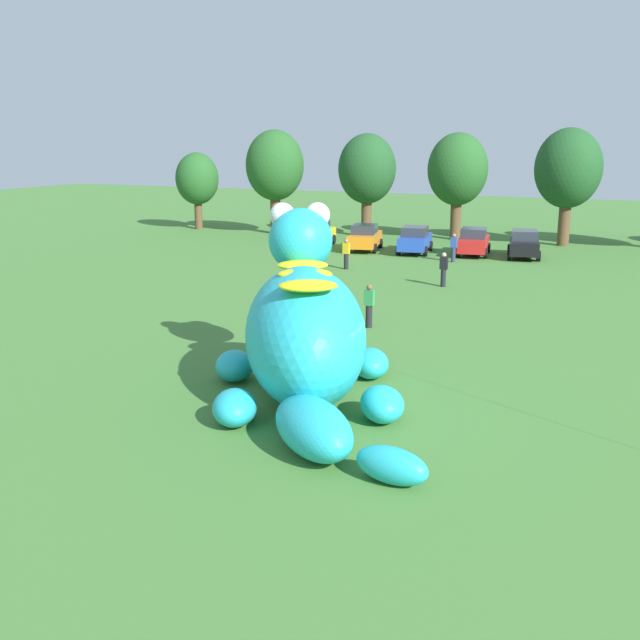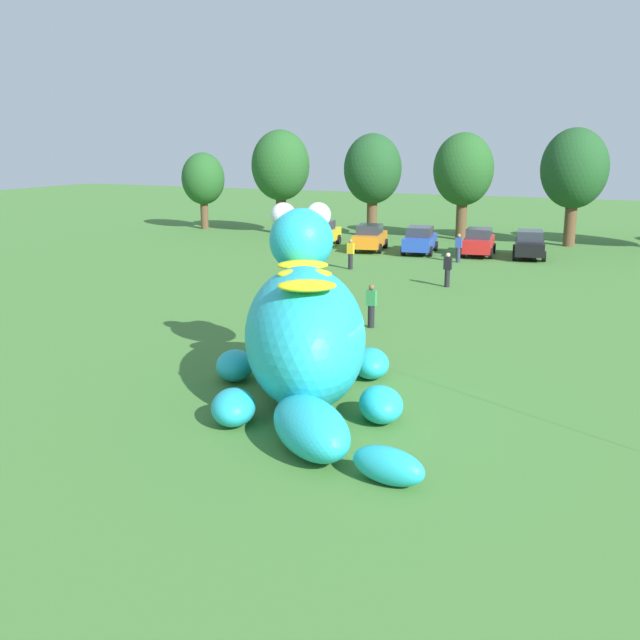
# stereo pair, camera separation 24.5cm
# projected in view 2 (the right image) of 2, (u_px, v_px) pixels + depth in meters

# --- Properties ---
(ground_plane) EXTENTS (160.00, 160.00, 0.00)m
(ground_plane) POSITION_uv_depth(u_px,v_px,m) (327.00, 408.00, 20.38)
(ground_plane) COLOR #427533
(giant_inflatable_creature) EXTENTS (8.43, 8.83, 5.27)m
(giant_inflatable_creature) POSITION_uv_depth(u_px,v_px,m) (305.00, 333.00, 20.66)
(giant_inflatable_creature) COLOR #23B2C6
(giant_inflatable_creature) RESTS_ON ground
(car_yellow) EXTENTS (2.38, 4.30, 1.72)m
(car_yellow) POSITION_uv_depth(u_px,v_px,m) (322.00, 233.00, 51.19)
(car_yellow) COLOR yellow
(car_yellow) RESTS_ON ground
(car_orange) EXTENTS (2.53, 4.35, 1.72)m
(car_orange) POSITION_uv_depth(u_px,v_px,m) (370.00, 237.00, 49.09)
(car_orange) COLOR orange
(car_orange) RESTS_ON ground
(car_blue) EXTENTS (2.41, 4.31, 1.72)m
(car_blue) POSITION_uv_depth(u_px,v_px,m) (420.00, 240.00, 47.88)
(car_blue) COLOR #2347B7
(car_blue) RESTS_ON ground
(car_red) EXTENTS (2.38, 4.30, 1.72)m
(car_red) POSITION_uv_depth(u_px,v_px,m) (479.00, 242.00, 47.00)
(car_red) COLOR red
(car_red) RESTS_ON ground
(car_black) EXTENTS (2.49, 4.34, 1.72)m
(car_black) POSITION_uv_depth(u_px,v_px,m) (529.00, 244.00, 45.92)
(car_black) COLOR black
(car_black) RESTS_ON ground
(tree_far_left) EXTENTS (3.46, 3.46, 6.13)m
(tree_far_left) POSITION_uv_depth(u_px,v_px,m) (203.00, 179.00, 60.25)
(tree_far_left) COLOR brown
(tree_far_left) RESTS_ON ground
(tree_left) EXTENTS (4.44, 4.44, 7.88)m
(tree_left) POSITION_uv_depth(u_px,v_px,m) (281.00, 166.00, 56.95)
(tree_left) COLOR brown
(tree_left) RESTS_ON ground
(tree_mid_left) EXTENTS (4.28, 4.28, 7.59)m
(tree_mid_left) POSITION_uv_depth(u_px,v_px,m) (373.00, 170.00, 55.13)
(tree_mid_left) COLOR brown
(tree_mid_left) RESTS_ON ground
(tree_centre_left) EXTENTS (4.31, 4.31, 7.64)m
(tree_centre_left) POSITION_uv_depth(u_px,v_px,m) (463.00, 170.00, 53.42)
(tree_centre_left) COLOR brown
(tree_centre_left) RESTS_ON ground
(tree_centre) EXTENTS (4.47, 4.47, 7.93)m
(tree_centre) POSITION_uv_depth(u_px,v_px,m) (574.00, 169.00, 50.09)
(tree_centre) COLOR brown
(tree_centre) RESTS_ON ground
(spectator_near_inflatable) EXTENTS (0.38, 0.26, 1.71)m
(spectator_near_inflatable) POSITION_uv_depth(u_px,v_px,m) (458.00, 248.00, 44.32)
(spectator_near_inflatable) COLOR #2D334C
(spectator_near_inflatable) RESTS_ON ground
(spectator_mid_field) EXTENTS (0.38, 0.26, 1.71)m
(spectator_mid_field) POSITION_uv_depth(u_px,v_px,m) (371.00, 306.00, 28.91)
(spectator_mid_field) COLOR black
(spectator_mid_field) RESTS_ON ground
(spectator_by_cars) EXTENTS (0.38, 0.26, 1.71)m
(spectator_by_cars) POSITION_uv_depth(u_px,v_px,m) (448.00, 270.00, 36.91)
(spectator_by_cars) COLOR black
(spectator_by_cars) RESTS_ON ground
(spectator_wandering) EXTENTS (0.38, 0.26, 1.71)m
(spectator_wandering) POSITION_uv_depth(u_px,v_px,m) (351.00, 254.00, 41.97)
(spectator_wandering) COLOR black
(spectator_wandering) RESTS_ON ground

